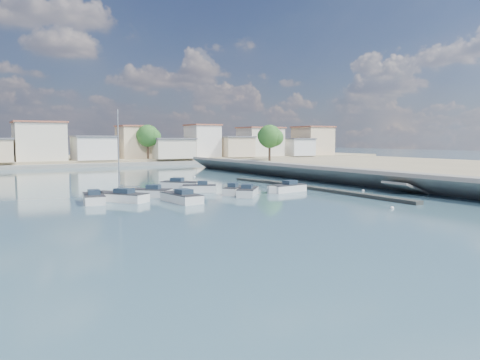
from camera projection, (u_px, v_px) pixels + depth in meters
The scene contains 18 objects.
ground at pixel (170, 176), 75.87m from camera, with size 400.00×400.00×0.00m, color #2C4A59.
seawall_walkway at pixel (378, 178), 61.78m from camera, with size 5.00×90.00×1.80m, color slate.
seawall_embankment at pixel (477, 172), 72.58m from camera, with size 49.65×90.00×2.90m.
breakwater at pixel (310, 188), 55.78m from camera, with size 2.00×31.02×0.35m.
far_shore_land at pixel (95, 160), 120.62m from camera, with size 160.00×40.00×1.40m, color gray.
far_shore_quay at pixel (118, 165), 102.55m from camera, with size 160.00×2.50×0.80m, color slate.
far_town at pixel (155, 143), 112.61m from camera, with size 113.01×12.80×8.35m.
shore_trees at pixel (158, 138), 103.73m from camera, with size 74.56×38.32×7.92m.
motorboat_a at pixel (180, 198), 44.64m from camera, with size 2.49×5.79×1.48m.
motorboat_b at pixel (234, 191), 50.83m from camera, with size 3.64×3.55×1.48m.
motorboat_c at pixel (147, 193), 48.38m from camera, with size 4.52×4.21×1.48m.
motorboat_d at pixel (285, 189), 52.87m from camera, with size 5.21×2.63×1.48m.
motorboat_e at pixel (93, 198), 44.08m from camera, with size 2.41×5.05×1.48m.
motorboat_f at pixel (197, 189), 52.78m from camera, with size 4.10×2.96×1.48m.
motorboat_g at pixel (183, 185), 56.77m from camera, with size 4.64×4.81×1.48m.
motorboat_h at pixel (248, 192), 49.50m from camera, with size 4.12×4.43×1.48m.
sailboat at pixel (117, 197), 45.07m from camera, with size 4.88×5.79×9.00m.
mooring_buoys at pixel (277, 188), 56.22m from camera, with size 13.26×39.40×0.33m.
Camera 1 is at (-28.17, -31.11, 5.96)m, focal length 35.00 mm.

